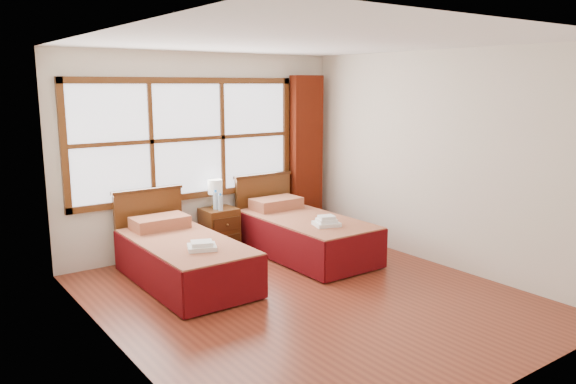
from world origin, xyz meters
TOP-DOWN VIEW (x-y plane):
  - floor at (0.00, 0.00)m, footprint 4.50×4.50m
  - ceiling at (0.00, 0.00)m, footprint 4.50×4.50m
  - wall_back at (0.00, 2.25)m, footprint 4.00×0.00m
  - wall_left at (-2.00, 0.00)m, footprint 0.00×4.50m
  - wall_right at (2.00, 0.00)m, footprint 0.00×4.50m
  - window at (-0.25, 2.21)m, footprint 3.16×0.06m
  - curtain at (1.60, 2.11)m, footprint 0.50×0.16m
  - bed_left at (-0.85, 1.20)m, footprint 0.96×1.98m
  - bed_right at (0.85, 1.20)m, footprint 0.99×2.01m
  - nightstand at (0.06, 1.99)m, footprint 0.44×0.43m
  - towels_left at (-0.85, 0.72)m, footprint 0.37×0.35m
  - towels_right at (0.81, 0.68)m, footprint 0.36×0.33m
  - lamp at (0.07, 2.10)m, footprint 0.19×0.19m
  - bottle_near at (0.01, 1.98)m, footprint 0.07×0.07m
  - bottle_far at (0.02, 1.89)m, footprint 0.06×0.06m

SIDE VIEW (x-z plane):
  - floor at x=0.00m, z-range 0.00..0.00m
  - bed_left at x=-0.85m, z-range -0.18..0.75m
  - nightstand at x=0.06m, z-range 0.00..0.58m
  - bed_right at x=0.85m, z-range -0.19..0.77m
  - towels_left at x=-0.85m, z-range 0.49..0.58m
  - towels_right at x=0.81m, z-range 0.50..0.62m
  - bottle_far at x=0.02m, z-range 0.57..0.80m
  - bottle_near at x=0.01m, z-range 0.57..0.83m
  - lamp at x=0.07m, z-range 0.66..1.03m
  - curtain at x=1.60m, z-range 0.02..2.32m
  - wall_back at x=0.00m, z-range -0.70..3.30m
  - wall_left at x=-2.00m, z-range -0.95..3.55m
  - wall_right at x=2.00m, z-range -0.95..3.55m
  - window at x=-0.25m, z-range 0.72..2.28m
  - ceiling at x=0.00m, z-range 2.60..2.60m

